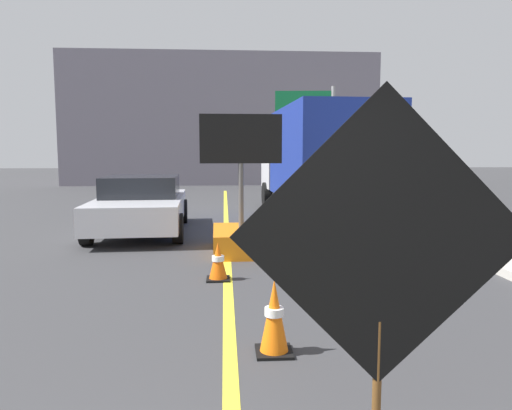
# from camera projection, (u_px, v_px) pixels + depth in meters

# --- Properties ---
(lane_center_stripe) EXTENTS (0.14, 36.00, 0.01)m
(lane_center_stripe) POSITION_uv_depth(u_px,v_px,m) (228.00, 296.00, 6.56)
(lane_center_stripe) COLOR yellow
(lane_center_stripe) RESTS_ON ground
(roadwork_sign) EXTENTS (1.63, 0.14, 2.33)m
(roadwork_sign) POSITION_uv_depth(u_px,v_px,m) (381.00, 245.00, 2.58)
(roadwork_sign) COLOR #593819
(roadwork_sign) RESTS_ON ground
(arrow_board_trailer) EXTENTS (1.60, 1.82, 2.70)m
(arrow_board_trailer) POSITION_uv_depth(u_px,v_px,m) (241.00, 228.00, 9.48)
(arrow_board_trailer) COLOR orange
(arrow_board_trailer) RESTS_ON ground
(box_truck) EXTENTS (2.92, 7.67, 3.19)m
(box_truck) POSITION_uv_depth(u_px,v_px,m) (319.00, 159.00, 14.25)
(box_truck) COLOR black
(box_truck) RESTS_ON ground
(pickup_car) EXTENTS (2.31, 4.73, 1.38)m
(pickup_car) POSITION_uv_depth(u_px,v_px,m) (141.00, 204.00, 11.74)
(pickup_car) COLOR silver
(pickup_car) RESTS_ON ground
(highway_guide_sign) EXTENTS (2.78, 0.37, 5.00)m
(highway_guide_sign) POSITION_uv_depth(u_px,v_px,m) (316.00, 121.00, 22.37)
(highway_guide_sign) COLOR gray
(highway_guide_sign) RESTS_ON ground
(far_building_block) EXTENTS (18.78, 7.37, 7.80)m
(far_building_block) POSITION_uv_depth(u_px,v_px,m) (221.00, 123.00, 31.53)
(far_building_block) COLOR slate
(far_building_block) RESTS_ON ground
(traffic_cone_near_sign) EXTENTS (0.36, 0.36, 0.74)m
(traffic_cone_near_sign) POSITION_uv_depth(u_px,v_px,m) (274.00, 317.00, 4.67)
(traffic_cone_near_sign) COLOR black
(traffic_cone_near_sign) RESTS_ON ground
(traffic_cone_mid_lane) EXTENTS (0.36, 0.36, 0.59)m
(traffic_cone_mid_lane) POSITION_uv_depth(u_px,v_px,m) (218.00, 261.00, 7.38)
(traffic_cone_mid_lane) COLOR black
(traffic_cone_mid_lane) RESTS_ON ground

